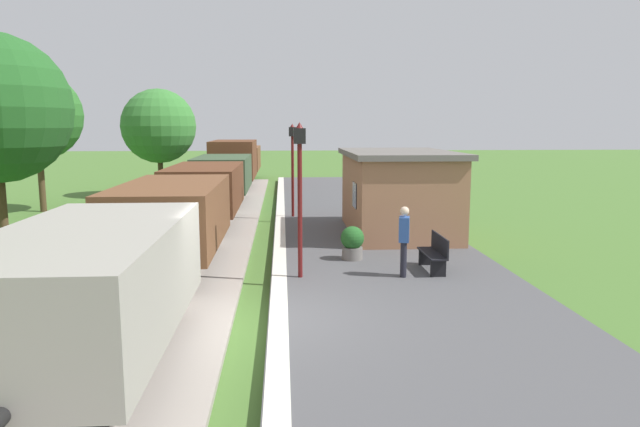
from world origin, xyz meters
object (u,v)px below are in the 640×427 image
at_px(lamp_post_far, 292,153).
at_px(station_hut, 398,192).
at_px(freight_train, 216,181).
at_px(potted_planter, 352,242).
at_px(tree_field_left, 37,116).
at_px(bench_near_hut, 435,252).
at_px(lamp_post_near, 300,172).
at_px(person_waiting, 404,239).
at_px(tree_field_distant, 159,126).
at_px(bench_down_platform, 373,201).

bearing_deg(lamp_post_far, station_hut, -46.94).
xyz_separation_m(freight_train, potted_planter, (4.78, -10.17, -0.73)).
height_order(potted_planter, lamp_post_far, lamp_post_far).
bearing_deg(tree_field_left, bench_near_hut, -40.97).
relative_size(potted_planter, lamp_post_near, 0.25).
height_order(bench_near_hut, potted_planter, potted_planter).
bearing_deg(lamp_post_far, tree_field_left, 161.69).
bearing_deg(bench_near_hut, station_hut, 88.97).
bearing_deg(potted_planter, person_waiting, -61.39).
bearing_deg(lamp_post_far, lamp_post_near, -90.00).
height_order(bench_near_hut, tree_field_distant, tree_field_distant).
bearing_deg(potted_planter, station_hut, 62.69).
bearing_deg(tree_field_distant, lamp_post_far, -52.59).
distance_m(bench_near_hut, potted_planter, 2.36).
distance_m(bench_down_platform, person_waiting, 10.43).
bearing_deg(tree_field_left, person_waiting, -43.88).
distance_m(station_hut, tree_field_left, 16.76).
bearing_deg(freight_train, bench_down_platform, -13.90).
distance_m(bench_down_platform, lamp_post_far, 4.08).
bearing_deg(lamp_post_far, tree_field_distant, 127.41).
height_order(bench_near_hut, lamp_post_near, lamp_post_near).
bearing_deg(bench_down_platform, potted_planter, -102.72).
height_order(bench_down_platform, lamp_post_far, lamp_post_far).
xyz_separation_m(freight_train, tree_field_distant, (-3.81, 6.78, 2.38)).
bearing_deg(bench_near_hut, bench_down_platform, 90.00).
xyz_separation_m(potted_planter, tree_field_left, (-12.75, 11.37, 3.58)).
distance_m(freight_train, tree_field_left, 8.55).
xyz_separation_m(station_hut, lamp_post_far, (-3.49, 3.74, 1.15)).
xyz_separation_m(bench_down_platform, lamp_post_near, (-3.40, -10.29, 2.08)).
bearing_deg(tree_field_distant, tree_field_left, -126.68).
bearing_deg(lamp_post_far, person_waiting, -75.29).
distance_m(bench_near_hut, tree_field_left, 19.76).
height_order(station_hut, lamp_post_far, lamp_post_far).
xyz_separation_m(bench_near_hut, tree_field_left, (-14.67, 12.74, 3.58)).
distance_m(station_hut, bench_near_hut, 5.36).
xyz_separation_m(bench_near_hut, potted_planter, (-1.92, 1.37, 0.00)).
relative_size(bench_near_hut, tree_field_distant, 0.26).
bearing_deg(bench_down_platform, bench_near_hut, -90.00).
relative_size(bench_down_platform, lamp_post_far, 0.41).
relative_size(station_hut, tree_field_left, 0.92).
xyz_separation_m(freight_train, tree_field_left, (-7.97, 1.20, 2.85)).
height_order(bench_near_hut, tree_field_left, tree_field_left).
distance_m(lamp_post_far, tree_field_distant, 11.76).
distance_m(lamp_post_far, tree_field_left, 11.97).
relative_size(freight_train, person_waiting, 22.92).
relative_size(station_hut, potted_planter, 6.33).
height_order(freight_train, lamp_post_near, lamp_post_near).
height_order(person_waiting, potted_planter, person_waiting).
relative_size(bench_down_platform, tree_field_left, 0.24).
bearing_deg(potted_planter, bench_near_hut, -35.47).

